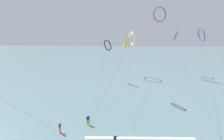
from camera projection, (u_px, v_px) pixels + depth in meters
name	position (u px, v px, depth m)	size (l,w,h in m)	color
sea_water	(120.00, 55.00, 116.33)	(400.00, 200.00, 0.08)	slate
surfer_lime	(88.00, 121.00, 25.44)	(1.40, 0.58, 1.70)	#8CC62D
surfer_coral	(60.00, 128.00, 23.35)	(1.40, 0.71, 1.70)	#EA7260
kite_navy	(108.00, 45.00, 49.07)	(3.36, 28.55, 13.31)	navy
kite_violet	(159.00, 15.00, 56.40)	(5.00, 43.06, 24.63)	purple
kite_emerald	(176.00, 36.00, 58.47)	(2.53, 44.59, 16.18)	#199351
kite_amber	(127.00, 41.00, 55.52)	(3.14, 38.58, 15.23)	orange
kite_ivory	(132.00, 39.00, 36.23)	(8.61, 16.25, 15.43)	silver
kite_cobalt	(202.00, 35.00, 46.97)	(1.59, 30.16, 16.67)	#2647B7
wave_crest_far	(140.00, 138.00, 22.25)	(15.84, 0.50, 0.12)	white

